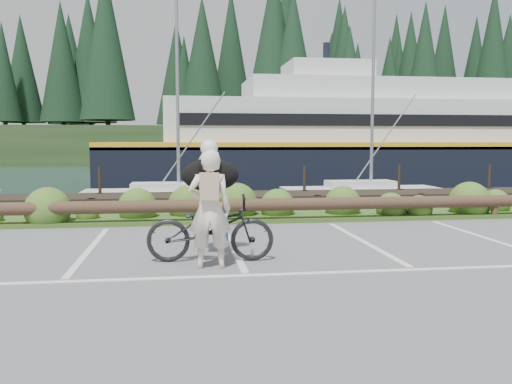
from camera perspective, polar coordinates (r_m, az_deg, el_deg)
ground at (r=8.43m, az=-1.33°, el=-8.14°), size 72.00×72.00×0.00m
harbor_backdrop at (r=86.64m, az=-7.11°, el=4.02°), size 170.00×160.00×30.00m
vegetation_strip at (r=13.61m, az=-3.92°, el=-2.75°), size 34.00×1.60×0.10m
log_rail at (r=12.93m, az=-3.70°, el=-3.40°), size 32.00×0.30×0.60m
bicycle at (r=8.92m, az=-4.84°, el=-3.84°), size 2.12×0.87×1.09m
cyclist at (r=8.38m, az=-4.90°, el=-1.82°), size 0.70×0.49×1.84m
dog at (r=9.49m, az=-4.82°, el=1.78°), size 0.56×1.03×0.58m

